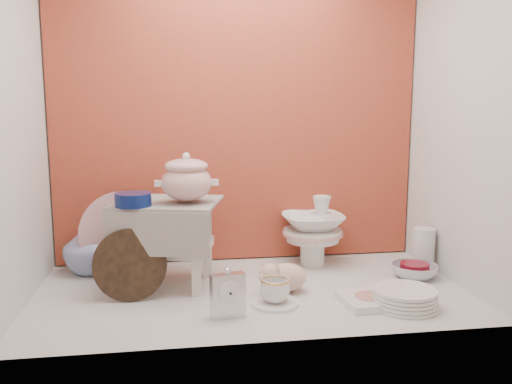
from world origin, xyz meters
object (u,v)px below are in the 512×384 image
step_stool (169,243)px  floral_platter (122,233)px  porcelain_tower (313,230)px  gold_rim_teacup (275,290)px  soup_tureen (187,178)px  plush_pig (286,277)px  blue_white_vase (91,245)px  dinner_plate_stack (405,298)px  mantel_clock (228,293)px  crystal_bowl (414,271)px

step_stool → floral_platter: floral_platter is taller
porcelain_tower → gold_rim_teacup: bearing=-119.0°
soup_tureen → floral_platter: (-0.29, 0.23, -0.28)m
plush_pig → gold_rim_teacup: 0.15m
blue_white_vase → soup_tureen: bearing=-31.8°
step_stool → dinner_plate_stack: bearing=-10.3°
floral_platter → mantel_clock: size_ratio=2.10×
step_stool → blue_white_vase: size_ratio=1.64×
step_stool → soup_tureen: bearing=-17.9°
floral_platter → dinner_plate_stack: floral_platter is taller
floral_platter → gold_rim_teacup: size_ratio=3.28×
gold_rim_teacup → crystal_bowl: 0.73m
plush_pig → porcelain_tower: bearing=56.4°
plush_pig → porcelain_tower: porcelain_tower is taller
step_stool → mantel_clock: 0.47m
dinner_plate_stack → crystal_bowl: 0.38m
step_stool → floral_platter: bearing=154.0°
mantel_clock → plush_pig: size_ratio=0.83×
soup_tureen → plush_pig: soup_tureen is taller
step_stool → porcelain_tower: step_stool is taller
step_stool → blue_white_vase: step_stool is taller
porcelain_tower → blue_white_vase: bearing=178.6°
mantel_clock → dinner_plate_stack: mantel_clock is taller
dinner_plate_stack → plush_pig: bearing=150.8°
step_stool → crystal_bowl: bearing=10.0°
blue_white_vase → gold_rim_teacup: bearing=-34.8°
gold_rim_teacup → step_stool: bearing=142.7°
blue_white_vase → plush_pig: 0.94m
floral_platter → gold_rim_teacup: floral_platter is taller
soup_tureen → porcelain_tower: 0.73m
step_stool → soup_tureen: soup_tureen is taller
mantel_clock → crystal_bowl: mantel_clock is taller
crystal_bowl → plush_pig: bearing=-171.2°
floral_platter → porcelain_tower: 0.91m
crystal_bowl → floral_platter: bearing=168.8°
step_stool → dinner_plate_stack: 1.00m
floral_platter → plush_pig: bearing=-27.0°
gold_rim_teacup → porcelain_tower: size_ratio=0.35×
soup_tureen → plush_pig: (0.40, -0.12, -0.41)m
gold_rim_teacup → crystal_bowl: (0.69, 0.23, -0.03)m
dinner_plate_stack → blue_white_vase: bearing=153.3°
floral_platter → crystal_bowl: bearing=-11.2°
soup_tureen → blue_white_vase: soup_tureen is taller
mantel_clock → plush_pig: mantel_clock is taller
dinner_plate_stack → gold_rim_teacup: bearing=168.7°
step_stool → gold_rim_teacup: step_stool is taller
plush_pig → dinner_plate_stack: bearing=-33.3°
step_stool → crystal_bowl: 1.11m
soup_tureen → gold_rim_teacup: bearing=-38.5°
floral_platter → crystal_bowl: (1.31, -0.26, -0.16)m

